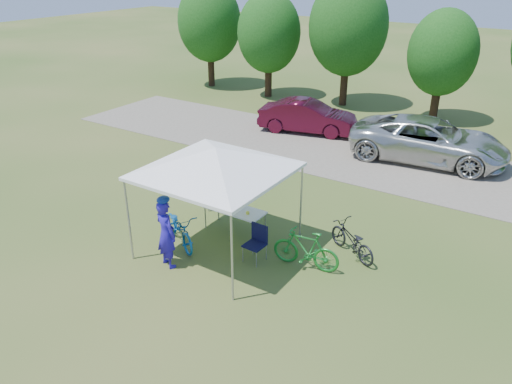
# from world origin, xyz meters

# --- Properties ---
(ground) EXTENTS (100.00, 100.00, 0.00)m
(ground) POSITION_xyz_m (0.00, 0.00, 0.00)
(ground) COLOR #2D5119
(ground) RESTS_ON ground
(gravel_strip) EXTENTS (24.00, 5.00, 0.02)m
(gravel_strip) POSITION_xyz_m (0.00, 8.00, 0.01)
(gravel_strip) COLOR gray
(gravel_strip) RESTS_ON ground
(canopy) EXTENTS (4.53, 4.53, 3.00)m
(canopy) POSITION_xyz_m (0.00, 0.00, 2.65)
(canopy) COLOR #A5A5AA
(canopy) RESTS_ON ground
(treeline) EXTENTS (24.89, 4.28, 6.30)m
(treeline) POSITION_xyz_m (-0.29, 14.05, 3.53)
(treeline) COLOR #382314
(treeline) RESTS_ON ground
(folding_table) EXTENTS (1.64, 0.68, 0.68)m
(folding_table) POSITION_xyz_m (-0.17, 0.96, 0.63)
(folding_table) COLOR white
(folding_table) RESTS_ON ground
(folding_chair) EXTENTS (0.48, 0.50, 0.90)m
(folding_chair) POSITION_xyz_m (1.05, 0.15, 0.53)
(folding_chair) COLOR black
(folding_chair) RESTS_ON ground
(cooler) EXTENTS (0.49, 0.34, 0.36)m
(cooler) POSITION_xyz_m (-0.44, 0.96, 0.86)
(cooler) COLOR white
(cooler) RESTS_ON folding_table
(ice_cream_cup) EXTENTS (0.09, 0.09, 0.07)m
(ice_cream_cup) POSITION_xyz_m (0.27, 0.91, 0.71)
(ice_cream_cup) COLOR yellow
(ice_cream_cup) RESTS_ON folding_table
(cyclist) EXTENTS (0.71, 0.56, 1.71)m
(cyclist) POSITION_xyz_m (-0.58, -1.24, 0.85)
(cyclist) COLOR #2416B6
(cyclist) RESTS_ON ground
(bike_blue) EXTENTS (1.84, 1.38, 0.92)m
(bike_blue) POSITION_xyz_m (-0.99, -0.33, 0.46)
(bike_blue) COLOR #125BA5
(bike_blue) RESTS_ON ground
(bike_green) EXTENTS (1.68, 0.68, 0.98)m
(bike_green) POSITION_xyz_m (2.21, 0.47, 0.49)
(bike_green) COLOR #1D832D
(bike_green) RESTS_ON ground
(bike_dark) EXTENTS (1.66, 1.24, 0.84)m
(bike_dark) POSITION_xyz_m (2.91, 1.55, 0.42)
(bike_dark) COLOR black
(bike_dark) RESTS_ON ground
(minivan) EXTENTS (5.69, 3.07, 1.52)m
(minivan) POSITION_xyz_m (2.66, 8.97, 0.78)
(minivan) COLOR silver
(minivan) RESTS_ON gravel_strip
(sedan) EXTENTS (4.23, 2.32, 1.32)m
(sedan) POSITION_xyz_m (-2.48, 9.49, 0.68)
(sedan) COLOR #430B1C
(sedan) RESTS_ON gravel_strip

